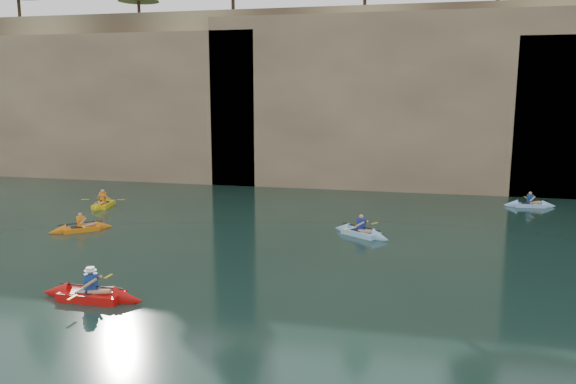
# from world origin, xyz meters

# --- Properties ---
(ground) EXTENTS (160.00, 160.00, 0.00)m
(ground) POSITION_xyz_m (0.00, 0.00, 0.00)
(ground) COLOR black
(ground) RESTS_ON ground
(cliff) EXTENTS (70.00, 16.00, 12.00)m
(cliff) POSITION_xyz_m (0.00, 30.00, 6.00)
(cliff) COLOR tan
(cliff) RESTS_ON ground
(cliff_slab_west) EXTENTS (26.00, 2.40, 10.56)m
(cliff_slab_west) POSITION_xyz_m (-20.00, 22.60, 5.28)
(cliff_slab_west) COLOR tan
(cliff_slab_west) RESTS_ON ground
(cliff_slab_center) EXTENTS (24.00, 2.40, 11.40)m
(cliff_slab_center) POSITION_xyz_m (2.00, 22.60, 5.70)
(cliff_slab_center) COLOR tan
(cliff_slab_center) RESTS_ON ground
(sea_cave_west) EXTENTS (4.50, 1.00, 4.00)m
(sea_cave_west) POSITION_xyz_m (-18.00, 21.95, 2.00)
(sea_cave_west) COLOR black
(sea_cave_west) RESTS_ON ground
(sea_cave_center) EXTENTS (3.50, 1.00, 3.20)m
(sea_cave_center) POSITION_xyz_m (-4.00, 21.95, 1.60)
(sea_cave_center) COLOR black
(sea_cave_center) RESTS_ON ground
(sea_cave_east) EXTENTS (5.00, 1.00, 4.50)m
(sea_cave_east) POSITION_xyz_m (10.00, 21.95, 2.25)
(sea_cave_east) COLOR black
(sea_cave_east) RESTS_ON ground
(main_kayaker) EXTENTS (3.45, 2.34, 1.28)m
(main_kayaker) POSITION_xyz_m (-6.00, 0.47, 0.17)
(main_kayaker) COLOR red
(main_kayaker) RESTS_ON ground
(kayaker_orange) EXTENTS (2.52, 2.37, 1.07)m
(kayaker_orange) POSITION_xyz_m (-11.29, 8.00, 0.13)
(kayaker_orange) COLOR orange
(kayaker_orange) RESTS_ON ground
(kayaker_ltblue_near) EXTENTS (2.91, 2.26, 1.19)m
(kayaker_ltblue_near) POSITION_xyz_m (1.23, 10.08, 0.15)
(kayaker_ltblue_near) COLOR #97CFFD
(kayaker_ltblue_near) RESTS_ON ground
(kayaker_yellow) EXTENTS (2.37, 3.06, 1.22)m
(kayaker_yellow) POSITION_xyz_m (-13.24, 13.13, 0.15)
(kayaker_yellow) COLOR yellow
(kayaker_yellow) RESTS_ON ground
(kayaker_ltblue_mid) EXTENTS (2.83, 2.11, 1.05)m
(kayaker_ltblue_mid) POSITION_xyz_m (9.65, 18.44, 0.13)
(kayaker_ltblue_mid) COLOR #98C8FE
(kayaker_ltblue_mid) RESTS_ON ground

